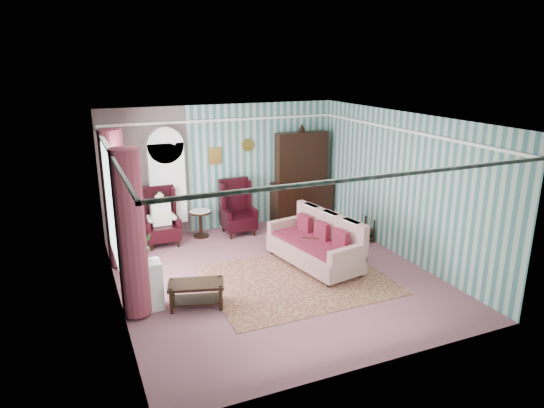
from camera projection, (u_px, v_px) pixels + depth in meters
name	position (u px, v px, depth m)	size (l,w,h in m)	color
floor	(275.00, 276.00, 8.98)	(6.00, 6.00, 0.00)	#8A5061
room_shell	(238.00, 172.00, 8.33)	(5.53, 6.02, 2.91)	#3D6F6D
bookcase	(167.00, 189.00, 10.65)	(0.80, 0.28, 2.24)	white
dresser_hutch	(302.00, 174.00, 11.75)	(1.50, 0.56, 2.36)	black
wingback_left	(161.00, 217.00, 10.36)	(0.76, 0.80, 1.25)	black
wingback_right	(238.00, 208.00, 11.02)	(0.76, 0.80, 1.25)	black
seated_woman	(161.00, 219.00, 10.37)	(0.44, 0.40, 1.18)	white
round_side_table	(201.00, 224.00, 10.92)	(0.50, 0.50, 0.60)	black
nest_table	(362.00, 230.00, 10.63)	(0.45, 0.38, 0.54)	black
plant_stand	(144.00, 286.00, 7.70)	(0.55, 0.35, 0.80)	white
rug	(297.00, 280.00, 8.83)	(3.20, 2.60, 0.01)	#52221B
sofa	(314.00, 243.00, 9.34)	(2.05, 1.02, 0.93)	beige
floral_armchair	(319.00, 235.00, 9.72)	(0.73, 0.74, 0.97)	#C4B298
coffee_table	(196.00, 295.00, 7.83)	(0.88, 0.48, 0.42)	black
potted_plant_a	(137.00, 254.00, 7.46)	(0.34, 0.29, 0.37)	#27531A
potted_plant_b	(145.00, 247.00, 7.68)	(0.23, 0.19, 0.43)	#174A19
potted_plant_c	(136.00, 250.00, 7.58)	(0.22, 0.22, 0.39)	#174B1B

